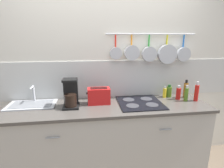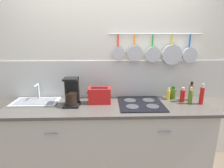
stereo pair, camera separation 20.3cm
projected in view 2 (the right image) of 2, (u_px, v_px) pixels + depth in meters
The scene contains 13 objects.
wall_back at pixel (108, 71), 2.35m from camera, with size 7.20×0.16×2.60m.
cabinet_base at pixel (108, 141), 2.22m from camera, with size 2.42×0.61×0.89m.
countertop at pixel (108, 107), 2.10m from camera, with size 2.46×0.63×0.03m.
sink_basin at pixel (36, 101), 2.20m from camera, with size 0.56×0.32×0.22m.
coffee_maker at pixel (72, 94), 2.09m from camera, with size 0.18×0.21×0.33m.
toaster at pixel (100, 96), 2.15m from camera, with size 0.29×0.15×0.20m.
cooktop at pixel (141, 104), 2.14m from camera, with size 0.53×0.53×0.01m.
bottle_dish_soap at pixel (168, 94), 2.30m from camera, with size 0.05×0.05×0.16m.
bottle_sesame_oil at pixel (173, 93), 2.32m from camera, with size 0.07×0.07×0.17m.
bottle_vinegar at pixel (182, 95), 2.21m from camera, with size 0.06×0.06×0.19m.
bottle_cooking_wine at pixel (190, 97), 2.14m from camera, with size 0.05×0.05×0.21m.
bottle_hot_sauce at pixel (191, 92), 2.26m from camera, with size 0.06×0.06×0.25m.
bottle_olive_oil at pixel (202, 95), 2.12m from camera, with size 0.05×0.05×0.26m.
Camera 2 is at (-0.02, -1.97, 1.71)m, focal length 28.00 mm.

